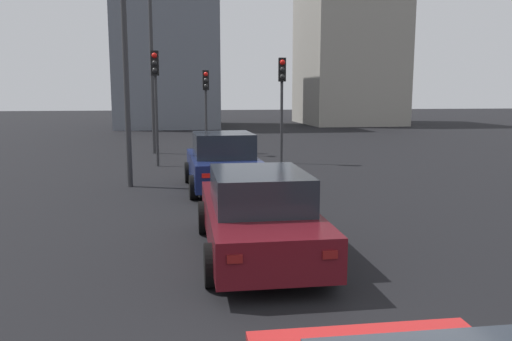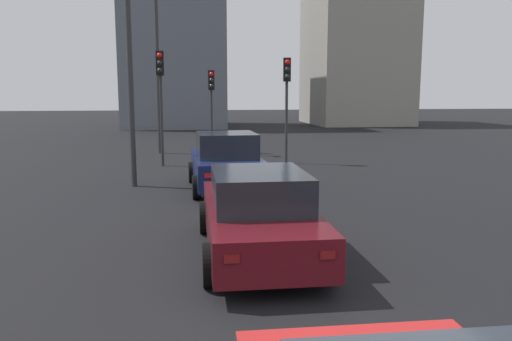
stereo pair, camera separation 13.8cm
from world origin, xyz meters
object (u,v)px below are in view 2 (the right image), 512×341
object	(u,v)px
car_maroon_second	(258,214)
street_lamp_kerbside	(129,50)
traffic_light_near_left	(211,94)
street_lamp_far	(157,54)
car_navy_lead	(226,163)
traffic_light_near_right	(160,84)
traffic_light_far_left	(287,88)

from	to	relation	value
car_maroon_second	street_lamp_kerbside	distance (m)	8.10
car_maroon_second	traffic_light_near_left	bearing A→B (deg)	0.67
street_lamp_far	street_lamp_kerbside	bearing A→B (deg)	177.45
car_navy_lead	traffic_light_near_left	size ratio (longest dim) A/B	1.10
traffic_light_near_left	car_navy_lead	bearing A→B (deg)	-3.59
traffic_light_near_left	traffic_light_near_right	world-z (taller)	traffic_light_near_right
car_maroon_second	traffic_light_far_left	xyz separation A→B (m)	(11.07, -2.74, 2.23)
car_navy_lead	traffic_light_far_left	size ratio (longest dim) A/B	1.02
traffic_light_near_left	street_lamp_far	size ratio (longest dim) A/B	0.50
car_maroon_second	street_lamp_far	distance (m)	15.93
car_navy_lead	car_maroon_second	size ratio (longest dim) A/B	0.91
car_maroon_second	traffic_light_far_left	size ratio (longest dim) A/B	1.12
traffic_light_far_left	street_lamp_far	xyz separation A→B (m)	(4.23, 5.10, 1.53)
street_lamp_far	traffic_light_far_left	bearing A→B (deg)	-129.69
traffic_light_far_left	street_lamp_far	distance (m)	6.80
car_maroon_second	traffic_light_near_right	size ratio (longest dim) A/B	1.07
traffic_light_far_left	traffic_light_near_left	bearing A→B (deg)	-142.22
traffic_light_near_right	street_lamp_kerbside	distance (m)	4.28
car_navy_lead	traffic_light_near_right	bearing A→B (deg)	20.32
traffic_light_near_right	traffic_light_far_left	world-z (taller)	traffic_light_near_right
traffic_light_near_right	street_lamp_far	xyz separation A→B (m)	(4.27, 0.29, 1.39)
traffic_light_near_left	street_lamp_kerbside	bearing A→B (deg)	-21.30
street_lamp_kerbside	street_lamp_far	world-z (taller)	street_lamp_far
car_maroon_second	street_lamp_kerbside	world-z (taller)	street_lamp_kerbside
traffic_light_near_left	street_lamp_kerbside	xyz separation A→B (m)	(-8.41, 2.78, 1.24)
traffic_light_near_left	car_maroon_second	bearing A→B (deg)	-3.18
traffic_light_near_right	traffic_light_far_left	distance (m)	4.81
traffic_light_near_right	street_lamp_far	world-z (taller)	street_lamp_far
car_navy_lead	traffic_light_near_right	world-z (taller)	traffic_light_near_right
car_navy_lead	traffic_light_near_left	xyz separation A→B (m)	(9.30, -0.09, 1.95)
traffic_light_far_left	street_lamp_kerbside	xyz separation A→B (m)	(-4.17, 5.48, 1.03)
car_maroon_second	car_navy_lead	bearing A→B (deg)	1.29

